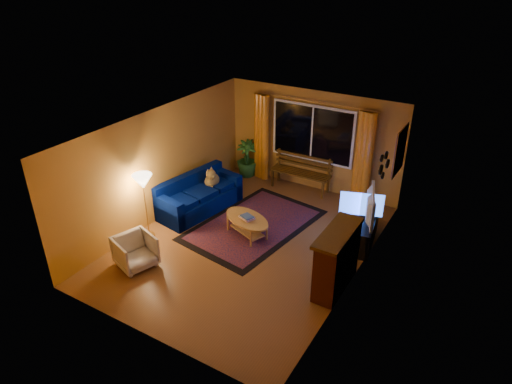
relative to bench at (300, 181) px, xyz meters
The scene contains 22 objects.
floor 2.73m from the bench, 86.78° to the right, with size 4.50×6.00×0.02m, color brown.
ceiling 3.55m from the bench, 86.78° to the right, with size 4.50×6.00×0.02m, color white.
wall_back 1.07m from the bench, 62.31° to the left, with size 4.50×0.02×2.50m, color #BF8430.
wall_left 3.59m from the bench, 127.78° to the right, with size 0.02×6.00×2.50m, color #BF8430.
wall_right 3.78m from the bench, 48.40° to the right, with size 0.02×6.00×2.50m, color #BF8430.
window 1.25m from the bench, 55.96° to the left, with size 2.00×0.02×1.30m, color black.
curtain_rod 2.04m from the bench, 49.88° to the left, with size 0.03×0.03×3.20m, color #BF8C3F.
curtain_left 1.50m from the bench, behind, with size 0.36×0.36×2.24m, color orange.
curtain_right 1.76m from the bench, ahead, with size 0.36×0.36×2.24m, color orange.
bench is the anchor object (origin of this frame).
potted_plant 1.61m from the bench, behind, with size 0.54×0.54×0.97m, color #235B1E.
sofa 2.63m from the bench, 125.99° to the right, with size 0.87×2.02×0.82m, color #000B43.
dog 2.28m from the bench, 131.81° to the right, with size 0.30×0.41×0.45m, color olive, non-canonical shape.
armchair 4.64m from the bench, 106.01° to the right, with size 0.68×0.63×0.70m, color beige.
floor_lamp 4.01m from the bench, 116.97° to the right, with size 0.23×0.23×1.41m, color #BF8C3F.
rug 2.09m from the bench, 92.88° to the right, with size 1.94×3.06×0.02m, color maroon.
coffee_table 2.49m from the bench, 90.52° to the right, with size 1.16×1.16×0.42m, color #B57E39.
tv_console 2.62m from the bench, 34.58° to the right, with size 0.44×1.32×0.55m, color black.
television 2.69m from the bench, 34.58° to the right, with size 1.08×0.14×0.62m, color black.
fireplace 3.83m from the bench, 54.76° to the right, with size 0.40×1.20×1.10m, color maroon.
mirror_cluster 3.17m from the bench, 30.97° to the right, with size 0.06×0.60×0.56m, color black, non-canonical shape.
painting 2.78m from the bench, ahead, with size 0.04×0.76×0.96m, color #E54721.
Camera 1 is at (4.15, -6.68, 5.30)m, focal length 32.00 mm.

